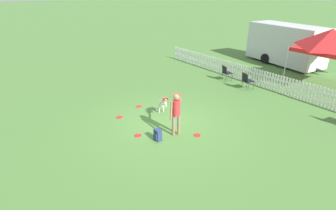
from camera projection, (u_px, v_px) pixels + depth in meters
name	position (u px, v px, depth m)	size (l,w,h in m)	color
ground_plane	(167.00, 125.00, 10.21)	(240.00, 240.00, 0.00)	#4C7A38
handler_person	(176.00, 110.00, 9.14)	(0.85, 0.88, 1.58)	#8C664C
leaping_dog	(163.00, 102.00, 10.79)	(0.98, 0.50, 0.95)	beige
frisbee_near_handler	(139.00, 106.00, 11.75)	(0.25, 0.25, 0.02)	red
frisbee_near_dog	(119.00, 117.00, 10.77)	(0.25, 0.25, 0.02)	red
frisbee_midfield	(197.00, 135.00, 9.45)	(0.25, 0.25, 0.02)	red
frisbee_far_scatter	(138.00, 135.00, 9.44)	(0.25, 0.25, 0.02)	red
backpack_on_grass	(158.00, 135.00, 9.09)	(0.27, 0.23, 0.42)	navy
picket_fence	(270.00, 81.00, 13.53)	(16.48, 0.04, 0.91)	white
folding_chair_center	(226.00, 72.00, 14.87)	(0.58, 0.60, 0.87)	#333338
folding_chair_green_right	(247.00, 80.00, 13.57)	(0.62, 0.63, 0.87)	#333338
canopy_tent_main	(330.00, 41.00, 13.42)	(2.80, 2.80, 3.00)	silver
equipment_trailer	(286.00, 44.00, 17.85)	(6.11, 2.77, 2.65)	silver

